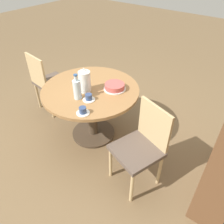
% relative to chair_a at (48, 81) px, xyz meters
% --- Properties ---
extents(ground_plane, '(14.00, 14.00, 0.00)m').
position_rel_chair_a_xyz_m(ground_plane, '(0.04, 0.87, -0.49)').
color(ground_plane, brown).
extents(dining_table, '(1.13, 1.13, 0.71)m').
position_rel_chair_a_xyz_m(dining_table, '(0.04, 0.87, 0.05)').
color(dining_table, '#473828').
rests_on(dining_table, ground_plane).
extents(chair_a, '(0.47, 0.47, 0.90)m').
position_rel_chair_a_xyz_m(chair_a, '(0.00, 0.00, 0.00)').
color(chair_a, tan).
rests_on(chair_a, ground_plane).
extents(chair_b, '(0.53, 0.53, 0.90)m').
position_rel_chair_a_xyz_m(chair_b, '(0.25, 1.71, 0.00)').
color(chair_b, tan).
rests_on(chair_b, ground_plane).
extents(coffee_pot, '(0.13, 0.13, 0.28)m').
position_rel_chair_a_xyz_m(coffee_pot, '(0.11, 0.86, 0.35)').
color(coffee_pot, white).
rests_on(coffee_pot, dining_table).
extents(water_bottle, '(0.08, 0.08, 0.29)m').
position_rel_chair_a_xyz_m(water_bottle, '(0.27, 0.89, 0.34)').
color(water_bottle, silver).
rests_on(water_bottle, dining_table).
extents(cake_main, '(0.26, 0.26, 0.07)m').
position_rel_chair_a_xyz_m(cake_main, '(-0.12, 1.10, 0.25)').
color(cake_main, white).
rests_on(cake_main, dining_table).
extents(cup_a, '(0.13, 0.13, 0.07)m').
position_rel_chair_a_xyz_m(cup_a, '(0.43, 1.12, 0.25)').
color(cup_a, white).
rests_on(cup_a, dining_table).
extents(cup_b, '(0.13, 0.13, 0.07)m').
position_rel_chair_a_xyz_m(cup_b, '(0.22, 1.01, 0.25)').
color(cup_b, white).
rests_on(cup_b, dining_table).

